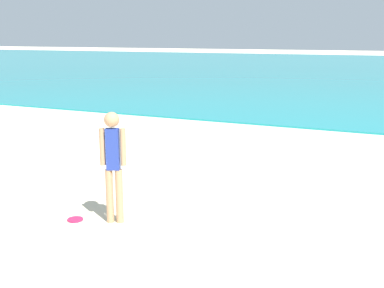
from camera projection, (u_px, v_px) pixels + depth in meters
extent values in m
cube|color=teal|center=(375.00, 69.00, 41.55)|extent=(160.00, 60.00, 0.06)
cylinder|color=tan|center=(110.00, 196.00, 7.37)|extent=(0.11, 0.11, 0.85)
cylinder|color=tan|center=(119.00, 196.00, 7.37)|extent=(0.11, 0.11, 0.85)
cube|color=#233899|center=(113.00, 149.00, 7.21)|extent=(0.23, 0.18, 0.64)
sphere|color=tan|center=(112.00, 120.00, 7.11)|extent=(0.23, 0.23, 0.23)
cylinder|color=tan|center=(102.00, 147.00, 7.21)|extent=(0.08, 0.08, 0.56)
cylinder|color=tan|center=(123.00, 147.00, 7.19)|extent=(0.08, 0.08, 0.56)
cylinder|color=#E51E4C|center=(75.00, 220.00, 7.53)|extent=(0.24, 0.24, 0.03)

